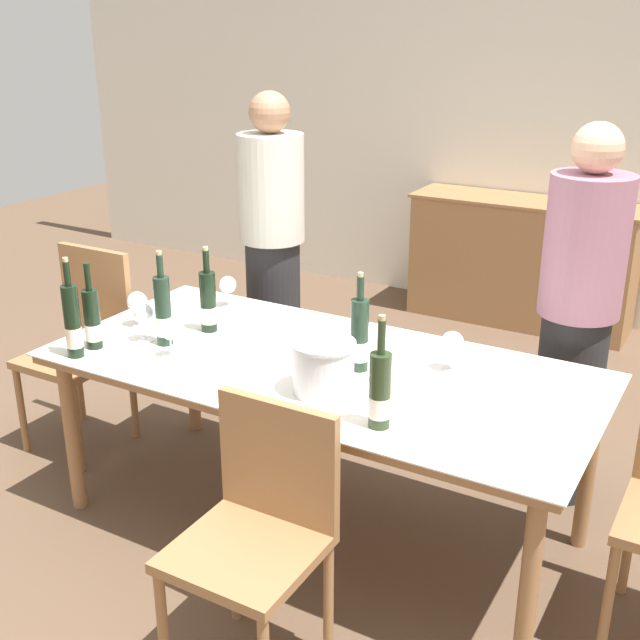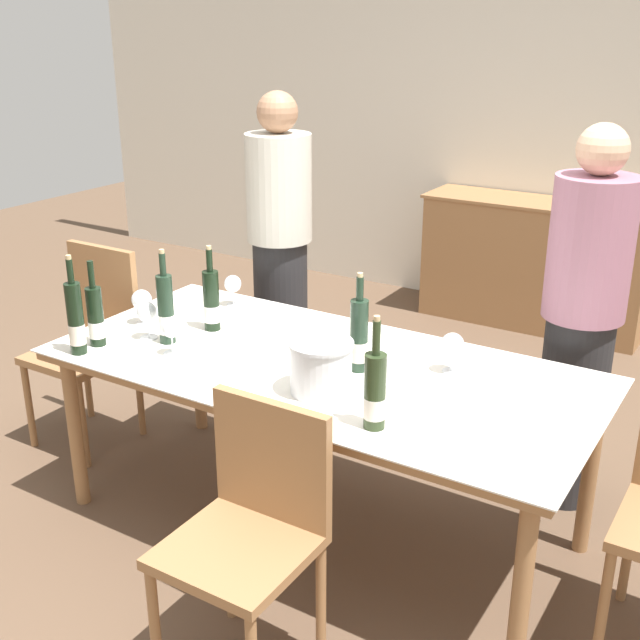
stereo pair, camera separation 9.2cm
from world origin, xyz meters
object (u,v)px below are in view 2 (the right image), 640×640
wine_glass_0 (387,356)px  wine_bottle_4 (359,337)px  wine_bottle_1 (375,392)px  wine_glass_4 (171,331)px  wine_bottle_3 (76,320)px  wine_bottle_2 (96,317)px  wine_glass_2 (142,300)px  dining_table (320,378)px  wine_glass_5 (147,313)px  ice_bucket (321,366)px  chair_left_end (92,332)px  person_guest_left (581,324)px  wine_glass_1 (452,345)px  wine_bottle_5 (211,302)px  wine_bottle_0 (166,311)px  sideboard_cabinet (535,264)px  chair_near_front (252,521)px  person_host (280,256)px  wine_glass_3 (233,285)px

wine_glass_0 → wine_bottle_4: bearing=160.7°
wine_bottle_1 → wine_glass_4: (-0.96, 0.11, -0.03)m
wine_bottle_3 → wine_glass_0: size_ratio=2.69×
wine_bottle_2 → wine_glass_2: (-0.01, 0.28, -0.01)m
dining_table → wine_glass_5: bearing=-168.4°
ice_bucket → wine_glass_4: (-0.68, -0.02, -0.00)m
wine_glass_4 → chair_left_end: bearing=158.8°
person_guest_left → wine_glass_2: bearing=-154.6°
wine_glass_1 → wine_glass_4: bearing=-157.1°
wine_bottle_5 → ice_bucket: bearing=-21.1°
person_guest_left → wine_glass_4: bearing=-143.5°
wine_bottle_0 → chair_left_end: wine_bottle_0 is taller
sideboard_cabinet → wine_glass_4: 3.04m
wine_bottle_2 → wine_bottle_4: (1.02, 0.34, 0.02)m
ice_bucket → wine_bottle_5: bearing=158.9°
wine_bottle_3 → wine_glass_2: bearing=92.2°
wine_bottle_2 → wine_bottle_5: wine_bottle_5 is taller
ice_bucket → wine_bottle_5: wine_bottle_5 is taller
wine_bottle_5 → wine_glass_4: 0.30m
dining_table → wine_bottle_5: (-0.58, 0.07, 0.18)m
sideboard_cabinet → chair_near_front: size_ratio=1.70×
dining_table → wine_glass_2: (-0.88, -0.03, 0.16)m
chair_left_end → wine_bottle_0: bearing=-18.0°
ice_bucket → wine_bottle_3: wine_bottle_3 is taller
wine_bottle_0 → wine_bottle_3: wine_bottle_3 is taller
wine_glass_4 → wine_glass_5: (-0.20, 0.07, 0.01)m
sideboard_cabinet → wine_bottle_3: 3.30m
wine_bottle_2 → wine_glass_4: (0.32, 0.09, -0.02)m
chair_near_front → ice_bucket: bearing=98.1°
ice_bucket → chair_near_front: (0.07, -0.52, -0.31)m
wine_bottle_3 → wine_glass_1: size_ratio=2.60×
dining_table → wine_bottle_4: 0.25m
sideboard_cabinet → dining_table: (0.01, -2.74, 0.24)m
sideboard_cabinet → chair_near_front: 3.48m
wine_bottle_0 → wine_glass_0: size_ratio=2.63×
sideboard_cabinet → person_guest_left: 2.17m
wine_glass_4 → person_guest_left: size_ratio=0.09×
person_host → wine_glass_3: bearing=-80.4°
wine_glass_0 → chair_left_end: bearing=176.2°
wine_glass_0 → wine_bottle_5: bearing=174.1°
ice_bucket → wine_glass_2: bearing=170.4°
ice_bucket → wine_bottle_4: size_ratio=0.60×
wine_bottle_0 → wine_bottle_1: 1.08m
sideboard_cabinet → chair_near_front: (0.21, -3.47, 0.10)m
wine_bottle_3 → wine_glass_5: size_ratio=2.53×
ice_bucket → wine_bottle_0: (-0.78, 0.06, 0.04)m
dining_table → wine_bottle_2: (-0.87, -0.31, 0.18)m
wine_bottle_2 → wine_bottle_3: bearing=-90.2°
wine_bottle_3 → wine_glass_5: bearing=64.1°
wine_bottle_1 → wine_glass_4: 0.97m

